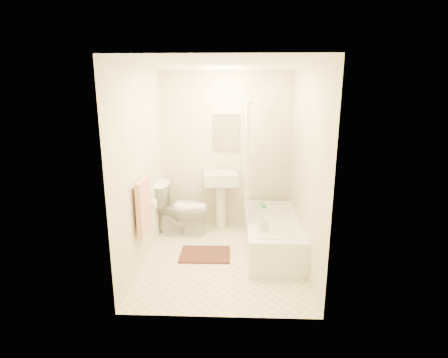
{
  "coord_description": "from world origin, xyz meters",
  "views": [
    {
      "loc": [
        0.17,
        -4.12,
        2.11
      ],
      "look_at": [
        0.0,
        0.25,
        1.0
      ],
      "focal_mm": 28.0,
      "sensor_mm": 36.0,
      "label": 1
    }
  ],
  "objects_px": {
    "sink": "(221,198)",
    "bathtub": "(272,234)",
    "toilet": "(182,209)",
    "bath_mat": "(205,254)",
    "soap_bottle": "(263,224)"
  },
  "relations": [
    {
      "from": "toilet",
      "to": "bath_mat",
      "type": "distance_m",
      "value": 0.91
    },
    {
      "from": "toilet",
      "to": "bath_mat",
      "type": "xyz_separation_m",
      "value": [
        0.41,
        -0.71,
        -0.38
      ]
    },
    {
      "from": "bath_mat",
      "to": "soap_bottle",
      "type": "relative_size",
      "value": 3.21
    },
    {
      "from": "toilet",
      "to": "sink",
      "type": "relative_size",
      "value": 0.82
    },
    {
      "from": "soap_bottle",
      "to": "toilet",
      "type": "bearing_deg",
      "value": 140.55
    },
    {
      "from": "bath_mat",
      "to": "soap_bottle",
      "type": "height_order",
      "value": "soap_bottle"
    },
    {
      "from": "toilet",
      "to": "soap_bottle",
      "type": "relative_size",
      "value": 3.95
    },
    {
      "from": "toilet",
      "to": "bath_mat",
      "type": "bearing_deg",
      "value": -146.28
    },
    {
      "from": "sink",
      "to": "bathtub",
      "type": "height_order",
      "value": "sink"
    },
    {
      "from": "sink",
      "to": "soap_bottle",
      "type": "distance_m",
      "value": 1.31
    },
    {
      "from": "bathtub",
      "to": "soap_bottle",
      "type": "relative_size",
      "value": 7.74
    },
    {
      "from": "bathtub",
      "to": "soap_bottle",
      "type": "xyz_separation_m",
      "value": [
        -0.16,
        -0.44,
        0.32
      ]
    },
    {
      "from": "soap_bottle",
      "to": "bathtub",
      "type": "bearing_deg",
      "value": 70.07
    },
    {
      "from": "toilet",
      "to": "sink",
      "type": "height_order",
      "value": "sink"
    },
    {
      "from": "toilet",
      "to": "soap_bottle",
      "type": "bearing_deg",
      "value": -125.76
    }
  ]
}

